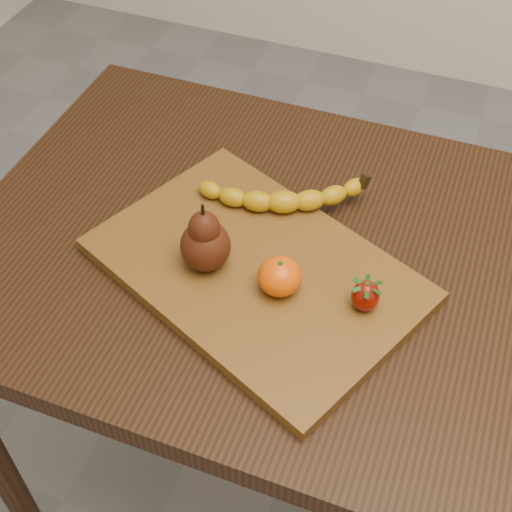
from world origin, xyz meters
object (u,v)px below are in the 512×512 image
(table, at_px, (291,294))
(pear, at_px, (205,236))
(mandarin, at_px, (280,276))
(cutting_board, at_px, (256,270))

(table, height_order, pear, pear)
(pear, relative_size, mandarin, 1.83)
(table, relative_size, cutting_board, 2.22)
(cutting_board, distance_m, pear, 0.10)
(cutting_board, bearing_deg, pear, -139.43)
(cutting_board, xyz_separation_m, pear, (-0.07, -0.02, 0.07))
(table, xyz_separation_m, pear, (-0.10, -0.08, 0.17))
(table, xyz_separation_m, cutting_board, (-0.04, -0.06, 0.11))
(cutting_board, bearing_deg, table, 83.85)
(pear, bearing_deg, cutting_board, 16.81)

